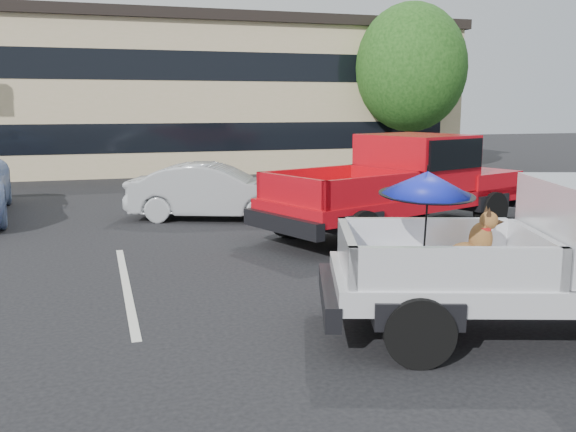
# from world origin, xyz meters

# --- Properties ---
(ground) EXTENTS (90.00, 90.00, 0.00)m
(ground) POSITION_xyz_m (0.00, 0.00, 0.00)
(ground) COLOR black
(ground) RESTS_ON ground
(stripe_left) EXTENTS (0.12, 5.00, 0.01)m
(stripe_left) POSITION_xyz_m (-3.00, 2.00, 0.00)
(stripe_left) COLOR silver
(stripe_left) RESTS_ON ground
(stripe_right) EXTENTS (0.12, 5.00, 0.01)m
(stripe_right) POSITION_xyz_m (3.00, 2.00, 0.00)
(stripe_right) COLOR silver
(stripe_right) RESTS_ON ground
(motel_building) EXTENTS (20.40, 8.40, 6.30)m
(motel_building) POSITION_xyz_m (2.00, 20.99, 3.21)
(motel_building) COLOR tan
(motel_building) RESTS_ON ground
(tree_right) EXTENTS (4.46, 4.46, 6.78)m
(tree_right) POSITION_xyz_m (9.00, 16.00, 4.21)
(tree_right) COLOR #332114
(tree_right) RESTS_ON ground
(tree_back) EXTENTS (4.68, 4.68, 7.11)m
(tree_back) POSITION_xyz_m (6.00, 24.00, 4.41)
(tree_back) COLOR #332114
(tree_back) RESTS_ON ground
(red_pickup) EXTENTS (6.75, 4.38, 2.10)m
(red_pickup) POSITION_xyz_m (3.17, 4.66, 1.15)
(red_pickup) COLOR black
(red_pickup) RESTS_ON ground
(silver_sedan) EXTENTS (4.33, 2.77, 1.35)m
(silver_sedan) POSITION_xyz_m (-0.64, 7.38, 0.67)
(silver_sedan) COLOR #ABAFB2
(silver_sedan) RESTS_ON ground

